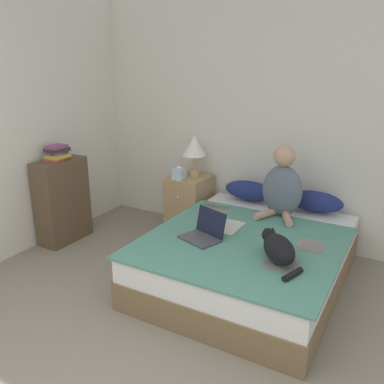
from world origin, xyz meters
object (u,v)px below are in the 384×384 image
(cat_tabby, at_px, (278,248))
(laptop_open, at_px, (203,233))
(pillow_near, at_px, (249,191))
(bed, at_px, (249,258))
(tissue_box, at_px, (179,174))
(book_stack_top, at_px, (57,153))
(bookshelf, at_px, (62,201))
(pillow_far, at_px, (315,201))
(table_lamp, at_px, (194,147))
(person_sitting, at_px, (282,186))
(nightstand, at_px, (189,204))

(cat_tabby, distance_m, laptop_open, 0.67)
(pillow_near, bearing_deg, bed, -67.36)
(pillow_near, xyz_separation_m, tissue_box, (-0.74, -0.23, 0.14))
(cat_tabby, height_order, book_stack_top, book_stack_top)
(pillow_near, height_order, bookshelf, bookshelf)
(laptop_open, relative_size, book_stack_top, 1.53)
(laptop_open, height_order, tissue_box, tissue_box)
(pillow_near, distance_m, book_stack_top, 2.04)
(pillow_near, height_order, cat_tabby, pillow_near)
(pillow_far, bearing_deg, table_lamp, -178.19)
(pillow_far, xyz_separation_m, bookshelf, (-2.42, -0.99, -0.11))
(pillow_near, distance_m, person_sitting, 0.54)
(pillow_near, relative_size, laptop_open, 1.41)
(bed, relative_size, book_stack_top, 7.55)
(table_lamp, distance_m, tissue_box, 0.34)
(person_sitting, bearing_deg, bookshelf, -161.67)
(bookshelf, bearing_deg, bed, 4.51)
(cat_tabby, bearing_deg, nightstand, 10.46)
(nightstand, height_order, tissue_box, tissue_box)
(pillow_near, bearing_deg, nightstand, -171.87)
(person_sitting, relative_size, nightstand, 1.06)
(pillow_near, relative_size, cat_tabby, 1.13)
(nightstand, xyz_separation_m, table_lamp, (0.03, 0.06, 0.65))
(pillow_near, bearing_deg, book_stack_top, -150.33)
(book_stack_top, bearing_deg, pillow_near, 29.67)
(nightstand, height_order, bookshelf, bookshelf)
(cat_tabby, distance_m, bookshelf, 2.45)
(book_stack_top, bearing_deg, cat_tabby, -4.24)
(cat_tabby, relative_size, bookshelf, 0.54)
(pillow_far, xyz_separation_m, cat_tabby, (0.02, -1.17, -0.00))
(laptop_open, height_order, bookshelf, bookshelf)
(person_sitting, relative_size, laptop_open, 1.77)
(laptop_open, xyz_separation_m, book_stack_top, (-1.77, 0.11, 0.46))
(cat_tabby, relative_size, laptop_open, 1.26)
(bed, height_order, pillow_far, pillow_far)
(person_sitting, xyz_separation_m, nightstand, (-1.11, 0.17, -0.43))
(tissue_box, bearing_deg, pillow_near, 17.15)
(laptop_open, distance_m, bookshelf, 1.78)
(pillow_near, bearing_deg, person_sitting, -31.95)
(laptop_open, height_order, book_stack_top, book_stack_top)
(bed, height_order, cat_tabby, cat_tabby)
(pillow_near, relative_size, nightstand, 0.85)
(bookshelf, distance_m, book_stack_top, 0.52)
(tissue_box, height_order, book_stack_top, book_stack_top)
(person_sitting, bearing_deg, tissue_box, 177.97)
(bed, bearing_deg, laptop_open, -137.38)
(pillow_near, height_order, pillow_far, same)
(table_lamp, bearing_deg, tissue_box, -115.06)
(bed, bearing_deg, nightstand, 144.80)
(pillow_far, relative_size, cat_tabby, 1.13)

